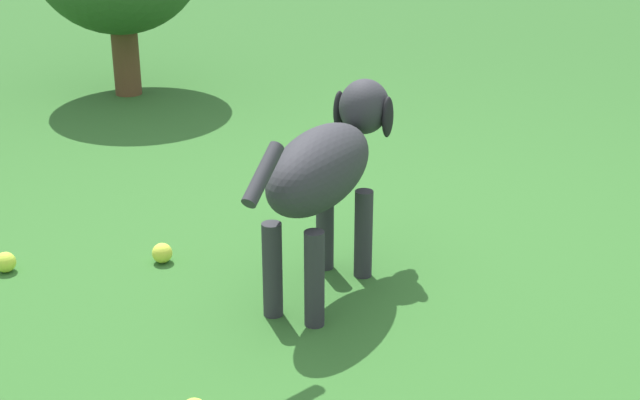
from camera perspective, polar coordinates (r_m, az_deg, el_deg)
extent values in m
plane|color=#2D6026|center=(2.73, 1.12, -4.87)|extent=(14.00, 14.00, 0.00)
ellipsoid|color=#2D2D33|center=(2.45, 0.00, 2.11)|extent=(0.56, 0.44, 0.23)
cylinder|color=#2D2D33|center=(2.71, 0.33, -1.78)|extent=(0.06, 0.06, 0.28)
cylinder|color=#2D2D33|center=(2.66, 2.90, -2.27)|extent=(0.06, 0.06, 0.28)
cylinder|color=#2D2D33|center=(2.43, -3.18, -4.65)|extent=(0.06, 0.06, 0.28)
cylinder|color=#2D2D33|center=(2.38, -0.38, -5.27)|extent=(0.06, 0.06, 0.28)
ellipsoid|color=#2D2D33|center=(2.69, 2.96, 6.22)|extent=(0.23, 0.22, 0.17)
ellipsoid|color=black|center=(2.76, 3.59, 6.16)|extent=(0.14, 0.13, 0.07)
sphere|color=black|center=(2.82, 4.03, 6.43)|extent=(0.03, 0.03, 0.03)
ellipsoid|color=black|center=(2.72, 1.28, 5.94)|extent=(0.07, 0.06, 0.13)
ellipsoid|color=black|center=(2.66, 4.51, 5.51)|extent=(0.07, 0.06, 0.13)
cylinder|color=#2D2D33|center=(2.14, -3.81, 1.71)|extent=(0.17, 0.12, 0.14)
sphere|color=#C1DB3D|center=(2.90, -20.17, -3.90)|extent=(0.07, 0.07, 0.07)
sphere|color=#CFD940|center=(2.84, -10.44, -3.48)|extent=(0.07, 0.07, 0.07)
cylinder|color=brown|center=(4.95, -12.74, 8.95)|extent=(0.15, 0.15, 0.37)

